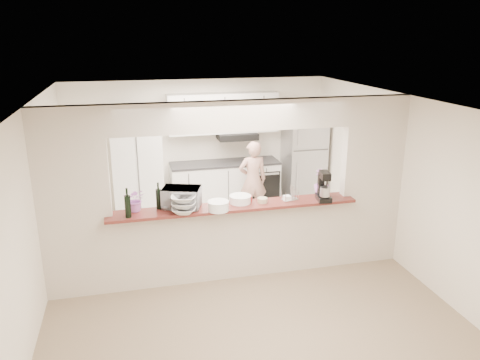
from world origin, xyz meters
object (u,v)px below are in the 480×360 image
object	(u,v)px
refrigerator	(303,162)
person	(253,181)
stand_mixer	(324,187)
toaster_oven	(182,197)

from	to	relation	value
refrigerator	person	bearing A→B (deg)	-154.66
refrigerator	person	distance (m)	1.35
stand_mixer	person	xyz separation A→B (m)	(-0.41, 2.21, -0.55)
refrigerator	toaster_oven	world-z (taller)	refrigerator
toaster_oven	person	distance (m)	2.59
toaster_oven	person	bearing A→B (deg)	70.95
refrigerator	toaster_oven	xyz separation A→B (m)	(-2.75, -2.60, 0.38)
refrigerator	toaster_oven	bearing A→B (deg)	-136.61
refrigerator	toaster_oven	distance (m)	3.80
toaster_oven	person	world-z (taller)	person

